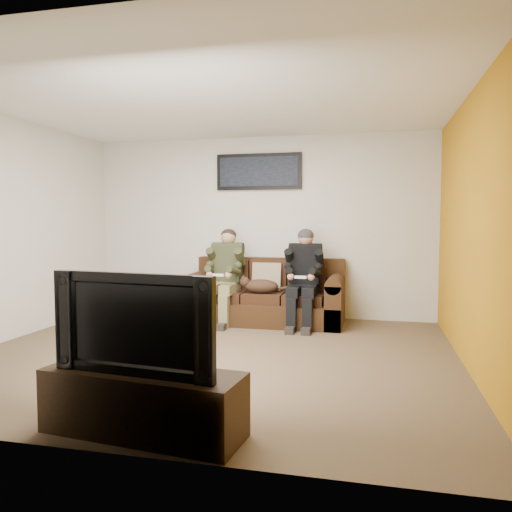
% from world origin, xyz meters
% --- Properties ---
extents(floor, '(5.00, 5.00, 0.00)m').
position_xyz_m(floor, '(0.00, 0.00, 0.00)').
color(floor, brown).
rests_on(floor, ground).
extents(ceiling, '(5.00, 5.00, 0.00)m').
position_xyz_m(ceiling, '(0.00, 0.00, 2.60)').
color(ceiling, silver).
rests_on(ceiling, ground).
extents(wall_back, '(5.00, 0.00, 5.00)m').
position_xyz_m(wall_back, '(0.00, 2.25, 1.30)').
color(wall_back, beige).
rests_on(wall_back, ground).
extents(wall_front, '(5.00, 0.00, 5.00)m').
position_xyz_m(wall_front, '(0.00, -2.25, 1.30)').
color(wall_front, beige).
rests_on(wall_front, ground).
extents(wall_left, '(0.00, 4.50, 4.50)m').
position_xyz_m(wall_left, '(-2.50, 0.00, 1.30)').
color(wall_left, beige).
rests_on(wall_left, ground).
extents(wall_right, '(0.00, 4.50, 4.50)m').
position_xyz_m(wall_right, '(2.50, 0.00, 1.30)').
color(wall_right, beige).
rests_on(wall_right, ground).
extents(accent_wall_right, '(0.00, 4.50, 4.50)m').
position_xyz_m(accent_wall_right, '(2.49, 0.00, 1.30)').
color(accent_wall_right, '#BC7F12').
rests_on(accent_wall_right, ground).
extents(sofa, '(2.11, 0.91, 0.86)m').
position_xyz_m(sofa, '(0.19, 1.83, 0.33)').
color(sofa, '#362010').
rests_on(sofa, ground).
extents(throw_pillow, '(0.40, 0.19, 0.40)m').
position_xyz_m(throw_pillow, '(0.19, 1.87, 0.61)').
color(throw_pillow, '#9C8666').
rests_on(throw_pillow, sofa).
extents(throw_blanket, '(0.43, 0.21, 0.08)m').
position_xyz_m(throw_blanket, '(-0.45, 2.09, 0.86)').
color(throw_blanket, tan).
rests_on(throw_blanket, sofa).
extents(person_left, '(0.51, 0.87, 1.28)m').
position_xyz_m(person_left, '(-0.35, 1.65, 0.71)').
color(person_left, olive).
rests_on(person_left, sofa).
extents(person_right, '(0.51, 0.86, 1.29)m').
position_xyz_m(person_right, '(0.73, 1.65, 0.72)').
color(person_right, black).
rests_on(person_right, sofa).
extents(cat, '(0.66, 0.26, 0.24)m').
position_xyz_m(cat, '(0.15, 1.60, 0.52)').
color(cat, '#4B2F1D').
rests_on(cat, sofa).
extents(framed_poster, '(1.25, 0.05, 0.52)m').
position_xyz_m(framed_poster, '(-0.01, 2.22, 2.10)').
color(framed_poster, black).
rests_on(framed_poster, wall_back).
extents(tv_stand, '(1.37, 0.57, 0.42)m').
position_xyz_m(tv_stand, '(0.18, -1.95, 0.21)').
color(tv_stand, '#302010').
rests_on(tv_stand, ground).
extents(television, '(1.13, 0.27, 0.65)m').
position_xyz_m(television, '(0.18, -1.95, 0.74)').
color(television, black).
rests_on(television, tv_stand).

